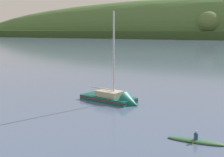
{
  "coord_description": "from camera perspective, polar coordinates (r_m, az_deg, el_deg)",
  "views": [
    {
      "loc": [
        24.71,
        -0.68,
        8.73
      ],
      "look_at": [
        6.48,
        37.65,
        1.75
      ],
      "focal_mm": 50.82,
      "sensor_mm": 36.0,
      "label": 1
    }
  ],
  "objects": [
    {
      "name": "sailboat_far_left",
      "position": [
        37.0,
        0.63,
        -3.94
      ],
      "size": [
        7.89,
        4.38,
        11.75
      ],
      "rotation": [
        0.0,
        0.0,
        6.05
      ],
      "color": "#0F564C",
      "rests_on": "ground"
    },
    {
      "name": "canoe_with_paddler",
      "position": [
        25.5,
        14.82,
        -10.78
      ],
      "size": [
        4.38,
        1.5,
        1.02
      ],
      "rotation": [
        0.0,
        0.0,
        3.16
      ],
      "color": "#33663D",
      "rests_on": "ground"
    }
  ]
}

